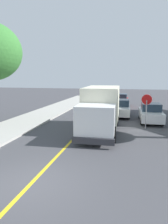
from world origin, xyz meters
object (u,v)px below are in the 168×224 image
Objects in this scene: parked_car_mid at (121,100)px; stop_sign at (147,105)px; box_truck at (101,107)px; parked_car_near at (121,108)px; parked_van_across at (151,113)px.

stop_sign reaches higher than parked_car_mid.
stop_sign is at bearing -77.80° from parked_car_mid.
stop_sign is at bearing 24.79° from box_truck.
box_truck reaches higher than parked_car_near.
parked_van_across is 2.85m from stop_sign.
parked_van_across is (2.69, -2.29, 0.00)m from parked_car_near.
parked_car_near is at bearing 80.26° from box_truck.
box_truck is 5.66m from parked_van_across.
parked_car_near and parked_van_across have the same top height.
stop_sign is (3.25, 1.50, 0.09)m from box_truck.
box_truck is 2.74× the size of stop_sign.
box_truck is 6.54m from parked_car_near.
box_truck reaches higher than parked_car_mid.
stop_sign reaches higher than parked_car_near.
parked_van_across is at bearing -40.43° from parked_car_near.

